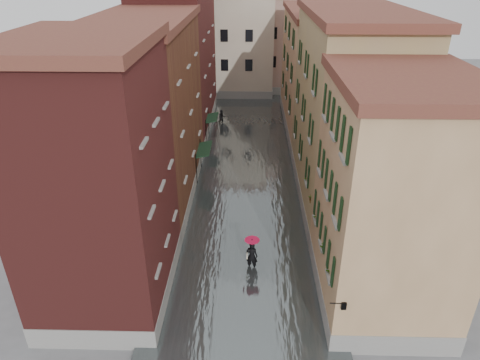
# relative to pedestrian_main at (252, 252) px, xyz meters

# --- Properties ---
(ground) EXTENTS (120.00, 120.00, 0.00)m
(ground) POSITION_rel_pedestrian_main_xyz_m (-0.43, -0.01, -1.21)
(ground) COLOR #5E5E60
(ground) RESTS_ON ground
(floodwater) EXTENTS (10.00, 60.00, 0.20)m
(floodwater) POSITION_rel_pedestrian_main_xyz_m (-0.43, 12.99, -1.11)
(floodwater) COLOR #4D5455
(floodwater) RESTS_ON ground
(building_left_near) EXTENTS (6.00, 8.00, 13.00)m
(building_left_near) POSITION_rel_pedestrian_main_xyz_m (-7.43, -2.01, 5.29)
(building_left_near) COLOR maroon
(building_left_near) RESTS_ON ground
(building_left_mid) EXTENTS (6.00, 14.00, 12.50)m
(building_left_mid) POSITION_rel_pedestrian_main_xyz_m (-7.43, 8.99, 5.04)
(building_left_mid) COLOR brown
(building_left_mid) RESTS_ON ground
(building_left_far) EXTENTS (6.00, 16.00, 14.00)m
(building_left_far) POSITION_rel_pedestrian_main_xyz_m (-7.43, 23.99, 5.79)
(building_left_far) COLOR maroon
(building_left_far) RESTS_ON ground
(building_right_near) EXTENTS (6.00, 8.00, 11.50)m
(building_right_near) POSITION_rel_pedestrian_main_xyz_m (6.57, -2.01, 4.54)
(building_right_near) COLOR #A67E55
(building_right_near) RESTS_ON ground
(building_right_mid) EXTENTS (6.00, 14.00, 13.00)m
(building_right_mid) POSITION_rel_pedestrian_main_xyz_m (6.57, 8.99, 5.29)
(building_right_mid) COLOR #9A825D
(building_right_mid) RESTS_ON ground
(building_right_far) EXTENTS (6.00, 16.00, 11.50)m
(building_right_far) POSITION_rel_pedestrian_main_xyz_m (6.57, 23.99, 4.54)
(building_right_far) COLOR #A67E55
(building_right_far) RESTS_ON ground
(building_end_cream) EXTENTS (12.00, 9.00, 13.00)m
(building_end_cream) POSITION_rel_pedestrian_main_xyz_m (-3.43, 37.99, 5.29)
(building_end_cream) COLOR beige
(building_end_cream) RESTS_ON ground
(building_end_pink) EXTENTS (10.00, 9.00, 12.00)m
(building_end_pink) POSITION_rel_pedestrian_main_xyz_m (5.57, 39.99, 4.79)
(building_end_pink) COLOR tan
(building_end_pink) RESTS_ON ground
(awning_near) EXTENTS (1.09, 3.16, 2.80)m
(awning_near) POSITION_rel_pedestrian_main_xyz_m (-3.91, 11.76, 1.26)
(awning_near) COLOR black
(awning_near) RESTS_ON ground
(awning_far) EXTENTS (1.09, 2.72, 2.80)m
(awning_far) POSITION_rel_pedestrian_main_xyz_m (-3.92, 19.45, 1.25)
(awning_far) COLOR black
(awning_far) RESTS_ON ground
(wall_lantern) EXTENTS (0.71, 0.22, 0.35)m
(wall_lantern) POSITION_rel_pedestrian_main_xyz_m (3.90, -6.01, 1.80)
(wall_lantern) COLOR black
(wall_lantern) RESTS_ON ground
(window_planters) EXTENTS (0.59, 10.17, 0.84)m
(window_planters) POSITION_rel_pedestrian_main_xyz_m (3.69, 0.45, 2.30)
(window_planters) COLOR maroon
(window_planters) RESTS_ON ground
(pedestrian_main) EXTENTS (0.89, 0.89, 2.06)m
(pedestrian_main) POSITION_rel_pedestrian_main_xyz_m (0.00, 0.00, 0.00)
(pedestrian_main) COLOR black
(pedestrian_main) RESTS_ON ground
(pedestrian_far) EXTENTS (0.97, 0.87, 1.67)m
(pedestrian_far) POSITION_rel_pedestrian_main_xyz_m (-3.27, 24.45, -0.38)
(pedestrian_far) COLOR black
(pedestrian_far) RESTS_ON ground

